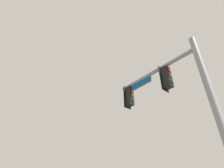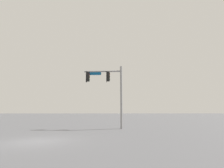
{
  "view_description": "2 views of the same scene",
  "coord_description": "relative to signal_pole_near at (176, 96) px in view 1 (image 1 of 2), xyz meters",
  "views": [
    {
      "loc": [
        -7.64,
        -2.04,
        1.48
      ],
      "look_at": [
        -1.88,
        -7.75,
        6.62
      ],
      "focal_mm": 28.0,
      "sensor_mm": 36.0,
      "label": 1
    },
    {
      "loc": [
        -4.45,
        11.99,
        1.91
      ],
      "look_at": [
        -5.16,
        -8.91,
        5.25
      ],
      "focal_mm": 28.0,
      "sensor_mm": 36.0,
      "label": 2
    }
  ],
  "objects": [
    {
      "name": "signal_pole_near",
      "position": [
        0.0,
        0.0,
        0.0
      ],
      "size": [
        4.57,
        0.73,
        7.34
      ],
      "color": "gray",
      "rests_on": "ground_plane"
    }
  ]
}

